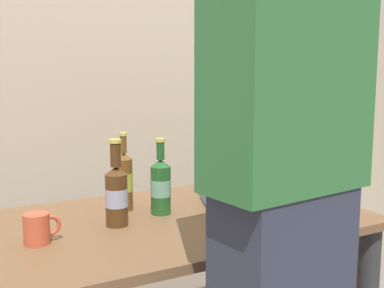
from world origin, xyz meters
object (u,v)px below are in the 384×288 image
Objects in this scene: laptop at (244,188)px; person_figure at (285,195)px; beer_bottle_green at (161,185)px; beer_bottle_brown at (124,180)px; beer_bottle_dark at (116,193)px; coffee_mug at (38,228)px.

person_figure is at bearing -116.94° from laptop.
beer_bottle_brown is at bearing 132.24° from beer_bottle_green.
laptop is 0.47m from beer_bottle_brown.
beer_bottle_brown reaches higher than beer_bottle_green.
beer_bottle_dark is 0.27m from coffee_mug.
beer_bottle_brown and beer_bottle_dark have the same top height.
coffee_mug is (-0.26, -0.05, -0.06)m from beer_bottle_dark.
beer_bottle_green is 0.64m from person_figure.
coffee_mug is at bearing -148.59° from beer_bottle_brown.
beer_bottle_dark is at bearing -118.39° from beer_bottle_brown.
laptop is at bearing -0.53° from beer_bottle_green.
beer_bottle_brown is at bearing 100.03° from person_figure.
laptop is 0.72m from person_figure.
person_figure is at bearing -47.76° from coffee_mug.
beer_bottle_green is 0.95× the size of beer_bottle_dark.
laptop is 3.70× the size of coffee_mug.
person_figure reaches higher than beer_bottle_brown.
laptop is 0.54m from beer_bottle_dark.
person_figure is (0.13, -0.74, 0.10)m from beer_bottle_brown.
beer_bottle_brown is at bearing 61.61° from beer_bottle_dark.
coffee_mug is at bearing 132.24° from person_figure.
coffee_mug is at bearing -172.70° from laptop.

